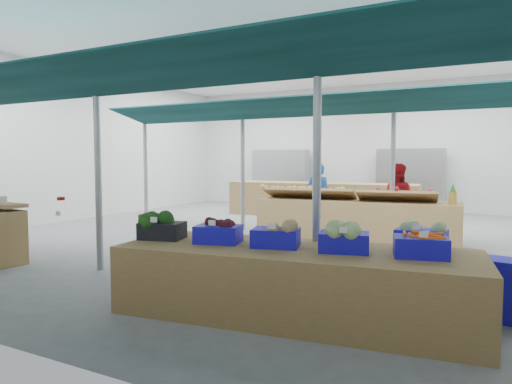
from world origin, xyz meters
TOP-DOWN VIEW (x-y plane):
  - floor at (0.00, 0.00)m, footprint 13.00×13.00m
  - hall at (0.00, 1.44)m, footprint 13.00×13.00m
  - pole_grid at (0.75, -1.75)m, footprint 10.00×4.60m
  - awnings at (0.75, -1.75)m, footprint 9.50×7.08m
  - back_shelving_left at (-2.50, 6.00)m, footprint 2.00×0.50m
  - back_shelving_right at (2.00, 6.00)m, footprint 2.00×0.50m
  - veg_counter at (2.45, -4.54)m, footprint 3.94×1.72m
  - fruit_counter at (1.85, 0.14)m, footprint 4.06×1.20m
  - far_counter at (-0.19, 3.81)m, footprint 5.61×1.46m
  - crate_stack at (4.49, -3.65)m, footprint 0.59×0.45m
  - vendor_left at (0.65, 1.24)m, footprint 0.61×0.42m
  - vendor_right at (2.45, 1.24)m, footprint 0.82×0.65m
  - crate_broccoli at (0.82, -4.74)m, footprint 0.57×0.46m
  - crate_beets at (1.56, -4.65)m, footprint 0.57×0.46m
  - crate_celeriac at (2.24, -4.57)m, footprint 0.57×0.46m
  - crate_cabbage at (2.98, -4.48)m, footprint 0.57×0.46m
  - crate_carrots at (3.71, -4.39)m, footprint 0.57×0.46m
  - sparrow at (0.67, -4.89)m, footprint 0.12×0.09m
  - pole_ribbon at (-1.47, -4.30)m, footprint 0.12×0.12m
  - apple_heap_yellow at (0.90, -0.02)m, footprint 1.97×0.93m
  - apple_heap_red at (2.67, 0.09)m, footprint 1.57×0.88m
  - pineapple at (3.67, 0.15)m, footprint 0.14×0.14m
  - crate_extra at (3.66, -3.92)m, footprint 0.53×0.42m

SIDE VIEW (x-z plane):
  - floor at x=0.00m, z-range 0.00..0.00m
  - crate_stack at x=4.49m, z-range 0.00..0.65m
  - veg_counter at x=2.45m, z-range 0.00..0.74m
  - fruit_counter at x=1.85m, z-range 0.00..0.86m
  - far_counter at x=-0.19m, z-range 0.00..1.00m
  - vendor_left at x=0.65m, z-range 0.00..1.60m
  - vendor_right at x=2.45m, z-range 0.00..1.60m
  - crate_carrots at x=3.71m, z-range 0.71..1.00m
  - crate_beets at x=1.56m, z-range 0.73..1.02m
  - crate_celeriac at x=2.24m, z-range 0.73..1.04m
  - crate_extra at x=3.66m, z-range 0.73..1.05m
  - crate_broccoli at x=0.82m, z-range 0.73..1.08m
  - crate_cabbage at x=2.98m, z-range 0.73..1.08m
  - sparrow at x=0.67m, z-range 0.93..1.05m
  - back_shelving_left at x=-2.50m, z-range 0.00..2.00m
  - back_shelving_right at x=2.00m, z-range 0.00..2.00m
  - apple_heap_yellow at x=0.90m, z-range 0.89..1.16m
  - apple_heap_red at x=2.67m, z-range 0.89..1.16m
  - pineapple at x=3.67m, z-range 0.85..1.24m
  - pole_ribbon at x=-1.47m, z-range 0.94..1.22m
  - pole_grid at x=0.75m, z-range 0.31..3.31m
  - hall at x=0.00m, z-range -3.85..9.15m
  - awnings at x=0.75m, z-range 2.63..2.93m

